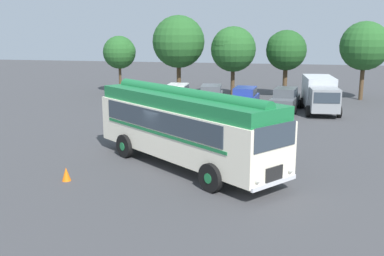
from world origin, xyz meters
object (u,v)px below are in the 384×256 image
(car_near_left, at_px, (177,95))
(traffic_cone, at_px, (66,174))
(box_van, at_px, (320,93))
(car_mid_left, at_px, (211,96))
(car_mid_right, at_px, (245,98))
(car_far_right, at_px, (285,99))
(vintage_bus, at_px, (185,124))

(car_near_left, xyz_separation_m, traffic_cone, (-0.07, -18.49, -0.57))
(box_van, bearing_deg, car_mid_left, 175.59)
(car_mid_right, height_order, car_far_right, same)
(car_mid_left, height_order, box_van, box_van)
(vintage_bus, distance_m, traffic_cone, 5.37)
(car_far_right, bearing_deg, vintage_bus, -105.61)
(car_mid_left, bearing_deg, vintage_bus, -84.72)
(car_mid_left, relative_size, car_far_right, 0.99)
(vintage_bus, relative_size, car_near_left, 2.22)
(car_mid_left, bearing_deg, car_near_left, 179.45)
(car_mid_left, bearing_deg, traffic_cone, -98.60)
(car_mid_right, xyz_separation_m, box_van, (5.42, 0.17, 0.52))
(traffic_cone, bearing_deg, vintage_bus, 34.28)
(car_mid_left, distance_m, car_far_right, 5.68)
(car_far_right, bearing_deg, car_near_left, 176.51)
(box_van, bearing_deg, car_far_right, 176.70)
(car_near_left, height_order, car_far_right, same)
(car_mid_right, distance_m, box_van, 5.45)
(car_near_left, xyz_separation_m, car_far_right, (8.38, -0.51, 0.00))
(car_mid_right, height_order, traffic_cone, car_mid_right)
(car_near_left, height_order, car_mid_left, same)
(vintage_bus, xyz_separation_m, box_van, (6.66, 14.95, -0.53))
(vintage_bus, xyz_separation_m, car_mid_left, (-1.44, 15.58, -1.05))
(vintage_bus, distance_m, car_far_right, 15.71)
(vintage_bus, bearing_deg, car_far_right, 74.39)
(vintage_bus, distance_m, box_van, 16.38)
(box_van, bearing_deg, car_near_left, 176.56)
(car_near_left, height_order, box_van, box_van)
(box_van, height_order, traffic_cone, box_van)
(car_near_left, height_order, car_mid_right, same)
(car_mid_left, height_order, traffic_cone, car_mid_left)
(car_mid_left, bearing_deg, car_mid_right, -16.57)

